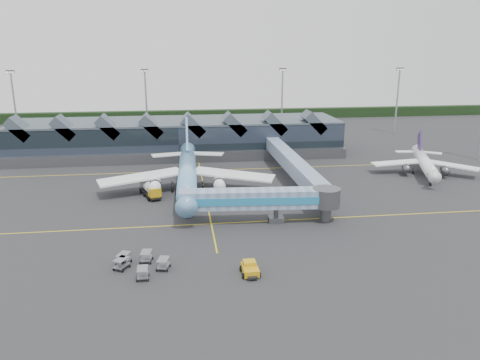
{
  "coord_description": "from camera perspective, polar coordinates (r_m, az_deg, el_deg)",
  "views": [
    {
      "loc": [
        -5.05,
        -83.34,
        29.57
      ],
      "look_at": [
        6.25,
        1.2,
        5.0
      ],
      "focal_mm": 35.0,
      "sensor_mm": 36.0,
      "label": 1
    }
  ],
  "objects": [
    {
      "name": "fuel_truck",
      "position": [
        96.87,
        -10.97,
        -0.96
      ],
      "size": [
        4.89,
        8.92,
        3.02
      ],
      "rotation": [
        0.0,
        0.0,
        0.34
      ],
      "color": "black",
      "rests_on": "ground"
    },
    {
      "name": "terminal",
      "position": [
        133.0,
        -7.52,
        5.23
      ],
      "size": [
        90.0,
        22.25,
        12.52
      ],
      "color": "black",
      "rests_on": "ground"
    },
    {
      "name": "pushback_tug",
      "position": [
        63.84,
        1.23,
        -10.76
      ],
      "size": [
        2.49,
        3.85,
        1.67
      ],
      "rotation": [
        0.0,
        0.0,
        0.02
      ],
      "color": "gold",
      "rests_on": "ground"
    },
    {
      "name": "main_airliner",
      "position": [
        98.14,
        -6.44,
        0.89
      ],
      "size": [
        37.31,
        42.86,
        13.78
      ],
      "rotation": [
        0.0,
        0.0,
        -0.03
      ],
      "color": "#619FC4",
      "rests_on": "ground"
    },
    {
      "name": "light_masts",
      "position": [
        149.42,
        2.51,
        9.49
      ],
      "size": [
        132.4,
        42.56,
        22.45
      ],
      "color": "gray",
      "rests_on": "ground"
    },
    {
      "name": "jet_bridge",
      "position": [
        80.5,
        3.6,
        -2.38
      ],
      "size": [
        27.76,
        5.98,
        6.05
      ],
      "rotation": [
        0.0,
        0.0,
        -0.07
      ],
      "color": "#6784AB",
      "rests_on": "ground"
    },
    {
      "name": "baggage_carts",
      "position": [
        66.69,
        -12.15,
        -9.82
      ],
      "size": [
        7.85,
        7.36,
        1.53
      ],
      "rotation": [
        0.0,
        0.0,
        -0.23
      ],
      "color": "gray",
      "rests_on": "ground"
    },
    {
      "name": "ground",
      "position": [
        88.57,
        -3.91,
        -3.47
      ],
      "size": [
        260.0,
        260.0,
        0.0
      ],
      "primitive_type": "plane",
      "color": "#2A2A2C",
      "rests_on": "ground"
    },
    {
      "name": "taxi_stripes",
      "position": [
        98.04,
        -4.3,
        -1.53
      ],
      "size": [
        120.0,
        60.0,
        0.01
      ],
      "color": "gold",
      "rests_on": "ground"
    },
    {
      "name": "regional_jet",
      "position": [
        119.43,
        21.56,
        2.04
      ],
      "size": [
        23.35,
        26.12,
        9.24
      ],
      "rotation": [
        0.0,
        0.0,
        -0.35
      ],
      "color": "white",
      "rests_on": "ground"
    },
    {
      "name": "tree_line_far",
      "position": [
        195.36,
        -6.11,
        7.87
      ],
      "size": [
        260.0,
        4.0,
        4.0
      ],
      "primitive_type": "cube",
      "color": "black",
      "rests_on": "ground"
    }
  ]
}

